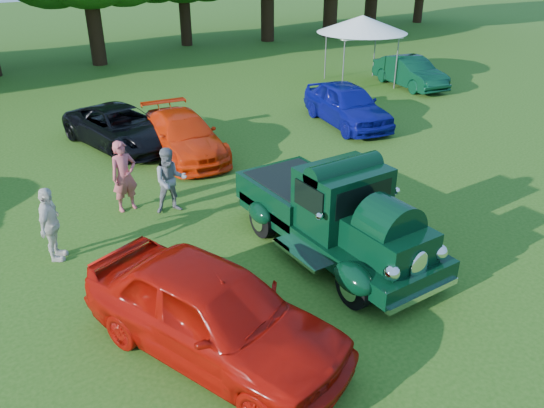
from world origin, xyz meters
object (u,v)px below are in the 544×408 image
back_car_orange (184,135)px  back_car_green (410,72)px  back_car_blue (347,104)px  spectator_pink (124,176)px  red_convertible (213,311)px  spectator_grey (170,181)px  hero_pickup (334,215)px  back_car_black (122,127)px  spectator_white (51,225)px  canopy_tent (362,24)px

back_car_orange → back_car_green: 12.60m
back_car_orange → back_car_blue: size_ratio=1.01×
spectator_pink → red_convertible: bearing=-101.9°
back_car_orange → spectator_grey: size_ratio=2.66×
hero_pickup → back_car_green: bearing=37.3°
back_car_black → spectator_grey: spectator_grey is taller
back_car_black → spectator_white: spectator_white is taller
spectator_grey → spectator_white: bearing=-153.6°
spectator_grey → canopy_tent: 14.91m
red_convertible → back_car_orange: size_ratio=1.06×
back_car_green → spectator_pink: 16.00m
hero_pickup → back_car_blue: 9.03m
back_car_orange → back_car_green: (12.40, 2.22, 0.03)m
spectator_grey → spectator_white: (-2.99, -0.69, -0.01)m
back_car_green → hero_pickup: bearing=-132.9°
back_car_black → spectator_pink: 4.79m
back_car_blue → hero_pickup: bearing=-120.9°
canopy_tent → back_car_orange: bearing=-159.8°
back_car_blue → spectator_grey: size_ratio=2.62×
spectator_pink → spectator_grey: bearing=-44.8°
back_car_blue → canopy_tent: canopy_tent is taller
red_convertible → back_car_black: 10.57m
hero_pickup → back_car_orange: 7.08m
back_car_blue → spectator_grey: (-8.24, -2.97, 0.09)m
hero_pickup → back_car_black: size_ratio=1.13×
hero_pickup → canopy_tent: bearing=46.1°
red_convertible → back_car_orange: 9.14m
hero_pickup → canopy_tent: canopy_tent is taller
back_car_blue → spectator_white: (-11.24, -3.66, 0.08)m
back_car_black → back_car_orange: back_car_orange is taller
back_car_black → hero_pickup: bearing=-92.0°
back_car_black → back_car_blue: 8.00m
back_car_black → back_car_blue: back_car_blue is taller
back_car_black → back_car_green: back_car_green is taller
spectator_pink → spectator_white: 2.53m
hero_pickup → spectator_pink: 5.36m
back_car_orange → back_car_blue: 6.33m
spectator_pink → back_car_orange: bearing=37.3°
red_convertible → spectator_white: bearing=88.2°
back_car_orange → spectator_white: bearing=-133.5°
back_car_green → canopy_tent: 3.09m
hero_pickup → spectator_pink: size_ratio=2.88×
spectator_grey → spectator_white: 3.07m
back_car_green → spectator_white: spectator_white is taller
red_convertible → canopy_tent: size_ratio=0.89×
back_car_black → spectator_pink: size_ratio=2.56×
back_car_orange → spectator_white: size_ratio=2.69×
red_convertible → spectator_pink: bearing=63.5°
red_convertible → spectator_pink: spectator_pink is taller
spectator_pink → canopy_tent: canopy_tent is taller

